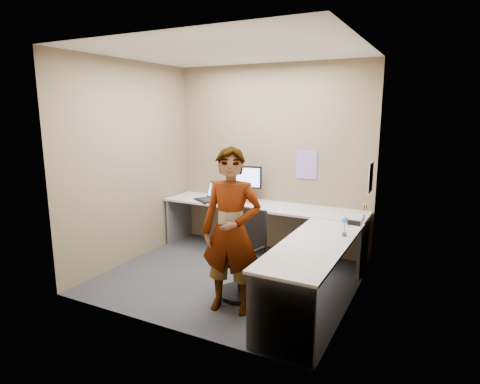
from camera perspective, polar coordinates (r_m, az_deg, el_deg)
The scene contains 21 objects.
ground at distance 5.12m, azimuth -1.67°, elevation -12.07°, with size 3.00×3.00×0.00m, color #26262B.
wall_back at distance 5.90m, azimuth 4.40°, elevation 4.71°, with size 3.00×3.00×0.00m, color brown.
wall_right at distance 4.23m, azimuth 16.30°, elevation 1.55°, with size 2.70×2.70×0.00m, color brown.
wall_left at distance 5.62m, azimuth -15.30°, elevation 3.99°, with size 2.70×2.70×0.00m, color brown.
ceiling at distance 4.73m, azimuth -1.87°, elevation 19.44°, with size 3.00×3.00×0.00m, color white.
desk at distance 5.06m, azimuth 4.77°, elevation -5.27°, with size 2.98×2.58×0.73m.
paper_ream at distance 5.90m, azimuth 0.65°, elevation -1.06°, with size 0.31×0.22×0.06m, color red.
monitor at distance 5.86m, azimuth 0.74°, elevation 1.87°, with size 0.48×0.19×0.46m.
laptop at distance 5.99m, azimuth -4.27°, elevation -0.55°, with size 0.47×0.45×0.26m.
trackball_mouse at distance 5.76m, azimuth -0.57°, elevation -1.44°, with size 0.12×0.08×0.07m.
origami at distance 5.36m, azimuth 5.83°, elevation -2.43°, with size 0.10×0.10×0.06m, color white.
stapler at distance 4.88m, azimuth 15.91°, elevation -4.25°, with size 0.15×0.04×0.06m, color black.
flower at distance 4.41m, azimuth 14.68°, elevation -4.32°, with size 0.07×0.07×0.22m.
calendar_purple at distance 5.71m, azimuth 9.44°, elevation 3.85°, with size 0.30×0.01×0.40m, color #846BB7.
calendar_white at distance 5.12m, azimuth 18.11°, elevation 1.99°, with size 0.01×0.28×0.38m, color white.
sticky_note_a at distance 4.84m, azimuth 17.20°, elevation -2.11°, with size 0.01×0.07×0.07m, color #F2E059.
sticky_note_b at distance 4.92m, azimuth 17.21°, elevation -3.46°, with size 0.01×0.07×0.07m, color pink.
sticky_note_c at distance 4.81m, azimuth 16.94°, elevation -4.03°, with size 0.01×0.07×0.07m, color pink.
sticky_note_d at distance 4.99m, azimuth 17.49°, elevation -2.08°, with size 0.01×0.07×0.07m, color #F2E059.
office_chair at distance 4.55m, azimuth 0.48°, elevation -9.79°, with size 0.54×0.51×0.96m.
person at distance 4.06m, azimuth -1.26°, elevation -5.62°, with size 0.62×0.41×1.70m, color #999399.
Camera 1 is at (2.28, -4.10, 2.05)m, focal length 30.00 mm.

